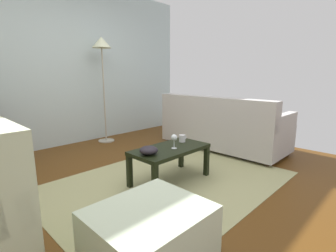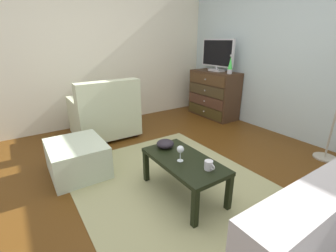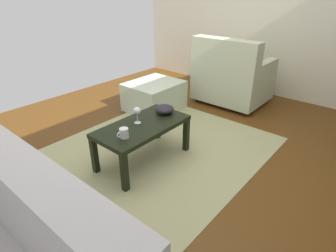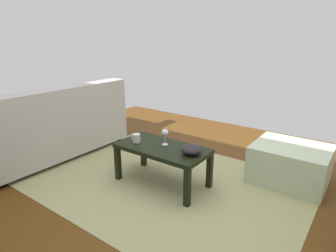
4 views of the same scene
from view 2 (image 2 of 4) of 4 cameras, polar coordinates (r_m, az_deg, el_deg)
ground_plane at (r=2.77m, az=3.69°, el=-12.63°), size 5.32×4.88×0.05m
wall_accent_rear at (r=4.07m, az=30.73°, el=15.79°), size 5.32×0.12×2.70m
wall_plain_left at (r=4.49m, az=-15.88°, el=17.93°), size 0.12×4.88×2.70m
area_rug at (r=2.53m, az=2.80°, el=-15.51°), size 2.60×1.90×0.01m
dresser at (r=4.81m, az=11.01°, el=7.58°), size 1.01×0.49×0.90m
tv at (r=4.72m, az=11.93°, el=16.65°), size 0.77×0.18×0.59m
lava_lamp at (r=4.42m, az=14.88°, el=14.02°), size 0.09×0.09×0.33m
coffee_table at (r=2.33m, az=3.89°, el=-9.18°), size 0.89×0.46×0.39m
wine_glass at (r=2.21m, az=3.03°, el=-5.79°), size 0.07×0.07×0.16m
mug at (r=2.14m, az=9.88°, el=-9.37°), size 0.11×0.08×0.08m
bowl_decorative at (r=2.51m, az=-0.67°, el=-4.32°), size 0.19×0.19×0.08m
armchair at (r=3.83m, az=-14.98°, el=2.72°), size 0.80×0.93×0.93m
ottoman at (r=2.94m, az=-21.14°, el=-7.28°), size 0.70×0.60×0.38m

